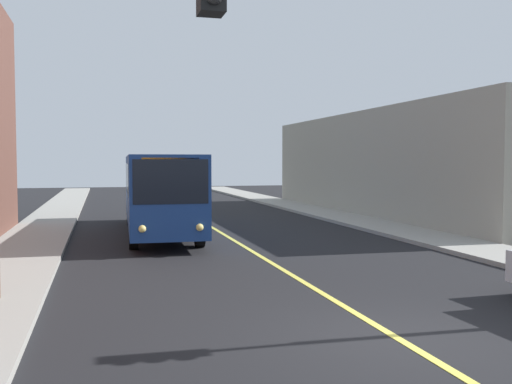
% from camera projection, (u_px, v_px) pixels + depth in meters
% --- Properties ---
extents(ground_plane, '(120.00, 120.00, 0.00)m').
position_uv_depth(ground_plane, '(397.00, 338.00, 9.79)').
color(ground_plane, black).
extents(sidewalk_left, '(2.50, 90.00, 0.15)m').
position_uv_depth(sidewalk_left, '(19.00, 257.00, 17.57)').
color(sidewalk_left, gray).
rests_on(sidewalk_left, ground).
extents(sidewalk_right, '(2.50, 90.00, 0.15)m').
position_uv_depth(sidewalk_right, '(441.00, 240.00, 21.30)').
color(sidewalk_right, gray).
rests_on(sidewalk_right, ground).
extents(lane_stripe_center, '(0.16, 60.00, 0.01)m').
position_uv_depth(lane_stripe_center, '(221.00, 232.00, 24.26)').
color(lane_stripe_center, '#D8CC4C').
rests_on(lane_stripe_center, ground).
extents(building_right_warehouse, '(12.00, 25.13, 5.67)m').
position_uv_depth(building_right_warehouse, '(447.00, 164.00, 33.42)').
color(building_right_warehouse, gray).
rests_on(building_right_warehouse, ground).
extents(city_bus, '(2.94, 12.22, 3.20)m').
position_uv_depth(city_bus, '(159.00, 190.00, 23.88)').
color(city_bus, navy).
rests_on(city_bus, ground).
extents(traffic_signal_left_corner, '(3.75, 0.48, 6.00)m').
position_uv_depth(traffic_signal_left_corner, '(44.00, 47.00, 6.66)').
color(traffic_signal_left_corner, '#2D2D33').
rests_on(traffic_signal_left_corner, sidewalk_left).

